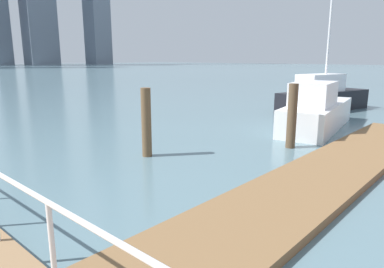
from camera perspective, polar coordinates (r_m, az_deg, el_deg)
ground_plane at (r=14.16m, az=-27.88°, el=-0.84°), size 300.00×300.00×0.00m
floating_dock at (r=9.50m, az=21.78°, el=-5.67°), size 14.88×2.00×0.18m
dock_piling_1 at (r=10.33m, az=-7.48°, el=1.86°), size 0.29×0.29×2.04m
dock_piling_3 at (r=11.68m, az=16.04°, el=2.82°), size 0.30×0.30×2.09m
moored_boat_1 at (r=20.54m, az=20.66°, el=5.84°), size 6.38×2.99×9.89m
moored_boat_3 at (r=15.13m, az=19.72°, el=3.51°), size 6.13×2.74×1.98m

